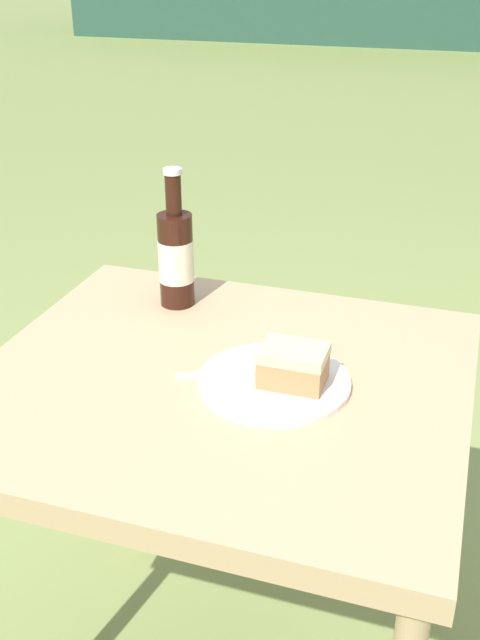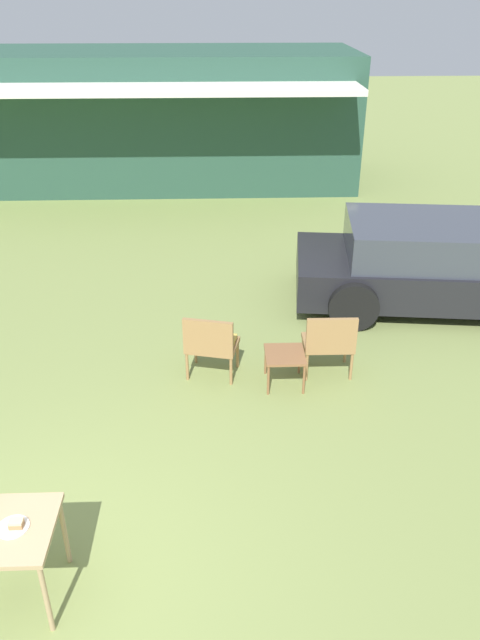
{
  "view_description": "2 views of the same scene",
  "coord_description": "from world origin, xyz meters",
  "px_view_note": "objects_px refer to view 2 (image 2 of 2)",
  "views": [
    {
      "loc": [
        0.34,
        -0.95,
        1.34
      ],
      "look_at": [
        0.0,
        0.1,
        0.78
      ],
      "focal_mm": 42.0,
      "sensor_mm": 36.0,
      "label": 1
    },
    {
      "loc": [
        1.63,
        -3.33,
        4.25
      ],
      "look_at": [
        1.85,
        2.8,
        0.9
      ],
      "focal_mm": 35.0,
      "sensor_mm": 36.0,
      "label": 2
    }
  ],
  "objects_px": {
    "cake_on_plate": "(14,526)",
    "garden_side_table": "(285,357)",
    "parked_car": "(433,264)",
    "wicker_chair_plain": "(329,341)",
    "wicker_chair_cushioned": "(211,342)",
    "patio_table": "(3,536)"
  },
  "relations": [
    {
      "from": "wicker_chair_cushioned",
      "to": "patio_table",
      "type": "bearing_deg",
      "value": 76.84
    },
    {
      "from": "patio_table",
      "to": "cake_on_plate",
      "type": "xyz_separation_m",
      "value": [
        0.1,
        -0.0,
        0.1
      ]
    },
    {
      "from": "parked_car",
      "to": "wicker_chair_plain",
      "type": "xyz_separation_m",
      "value": [
        -1.82,
        -1.89,
        -0.14
      ]
    },
    {
      "from": "wicker_chair_plain",
      "to": "cake_on_plate",
      "type": "bearing_deg",
      "value": 47.51
    },
    {
      "from": "wicker_chair_cushioned",
      "to": "cake_on_plate",
      "type": "xyz_separation_m",
      "value": [
        -1.41,
        -3.05,
        0.28
      ]
    },
    {
      "from": "patio_table",
      "to": "cake_on_plate",
      "type": "distance_m",
      "value": 0.14
    },
    {
      "from": "parked_car",
      "to": "wicker_chair_plain",
      "type": "relative_size",
      "value": 5.04
    },
    {
      "from": "wicker_chair_plain",
      "to": "patio_table",
      "type": "relative_size",
      "value": 1.09
    },
    {
      "from": "wicker_chair_cushioned",
      "to": "patio_table",
      "type": "relative_size",
      "value": 1.09
    },
    {
      "from": "wicker_chair_plain",
      "to": "garden_side_table",
      "type": "xyz_separation_m",
      "value": [
        -0.54,
        -0.17,
        -0.11
      ]
    },
    {
      "from": "wicker_chair_plain",
      "to": "cake_on_plate",
      "type": "relative_size",
      "value": 3.53
    },
    {
      "from": "wicker_chair_cushioned",
      "to": "garden_side_table",
      "type": "xyz_separation_m",
      "value": [
        0.86,
        -0.19,
        -0.11
      ]
    },
    {
      "from": "parked_car",
      "to": "cake_on_plate",
      "type": "height_order",
      "value": "parked_car"
    },
    {
      "from": "parked_car",
      "to": "wicker_chair_cushioned",
      "type": "xyz_separation_m",
      "value": [
        -3.22,
        -1.87,
        -0.15
      ]
    },
    {
      "from": "cake_on_plate",
      "to": "wicker_chair_plain",
      "type": "bearing_deg",
      "value": 46.99
    },
    {
      "from": "wicker_chair_cushioned",
      "to": "parked_car",
      "type": "bearing_deg",
      "value": -136.64
    },
    {
      "from": "garden_side_table",
      "to": "patio_table",
      "type": "xyz_separation_m",
      "value": [
        -2.38,
        -2.85,
        0.28
      ]
    },
    {
      "from": "parked_car",
      "to": "patio_table",
      "type": "height_order",
      "value": "parked_car"
    },
    {
      "from": "cake_on_plate",
      "to": "garden_side_table",
      "type": "bearing_deg",
      "value": 51.39
    },
    {
      "from": "parked_car",
      "to": "garden_side_table",
      "type": "height_order",
      "value": "parked_car"
    },
    {
      "from": "wicker_chair_plain",
      "to": "patio_table",
      "type": "bearing_deg",
      "value": 46.48
    },
    {
      "from": "wicker_chair_plain",
      "to": "parked_car",
      "type": "bearing_deg",
      "value": -133.38
    }
  ]
}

